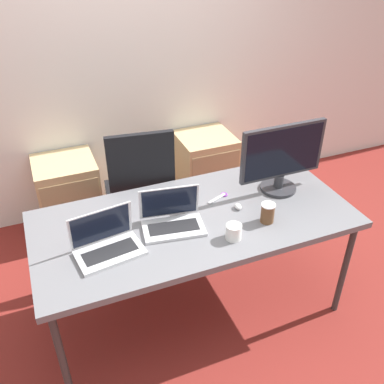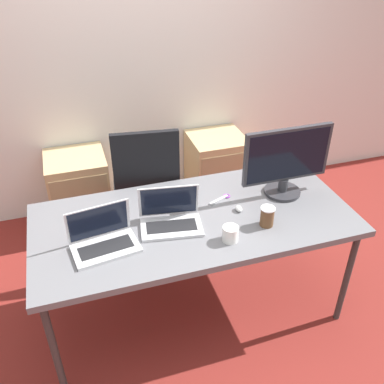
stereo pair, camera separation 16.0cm
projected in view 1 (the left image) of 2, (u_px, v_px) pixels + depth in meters
name	position (u px, v px, depth m)	size (l,w,h in m)	color
ground_plane	(194.00, 307.00, 2.93)	(14.00, 14.00, 0.00)	maroon
wall_back	(124.00, 59.00, 3.35)	(10.00, 0.05, 2.60)	silver
desk	(195.00, 223.00, 2.53)	(1.87, 0.87, 0.76)	slate
office_chair	(141.00, 206.00, 3.19)	(0.56, 0.59, 1.11)	#232326
cabinet_left	(69.00, 196.00, 3.49)	(0.47, 0.46, 0.64)	tan
cabinet_right	(205.00, 169.00, 3.87)	(0.47, 0.46, 0.64)	tan
laptop_left	(172.00, 219.00, 2.41)	(0.37, 0.28, 0.22)	silver
laptop_right	(107.00, 244.00, 2.24)	(0.37, 0.27, 0.22)	silver
monitor	(282.00, 158.00, 2.64)	(0.56, 0.23, 0.45)	#2D2D33
mouse	(238.00, 207.00, 2.57)	(0.04, 0.06, 0.03)	silver
coffee_cup_white	(234.00, 232.00, 2.32)	(0.09, 0.09, 0.09)	white
coffee_cup_brown	(268.00, 213.00, 2.44)	(0.08, 0.08, 0.12)	brown
scissors	(220.00, 197.00, 2.68)	(0.16, 0.09, 0.01)	#B2B2B7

